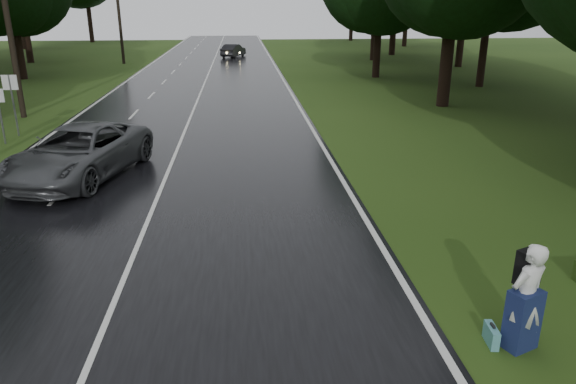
% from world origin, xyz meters
% --- Properties ---
extents(ground, '(160.00, 160.00, 0.00)m').
position_xyz_m(ground, '(0.00, 0.00, 0.00)').
color(ground, '#2B4614').
rests_on(ground, ground).
extents(road, '(12.00, 140.00, 0.04)m').
position_xyz_m(road, '(0.00, 20.00, 0.02)').
color(road, black).
rests_on(road, ground).
extents(lane_center, '(0.12, 140.00, 0.01)m').
position_xyz_m(lane_center, '(0.00, 20.00, 0.04)').
color(lane_center, silver).
rests_on(lane_center, road).
extents(grey_car, '(4.33, 6.59, 1.68)m').
position_xyz_m(grey_car, '(-2.78, 9.43, 0.88)').
color(grey_car, '#46484A').
rests_on(grey_car, road).
extents(far_car, '(2.74, 4.31, 1.34)m').
position_xyz_m(far_car, '(1.94, 50.66, 0.71)').
color(far_car, black).
rests_on(far_car, road).
extents(hitchhiker, '(0.82, 0.80, 1.92)m').
position_xyz_m(hitchhiker, '(7.14, -0.71, 0.89)').
color(hitchhiker, silver).
rests_on(hitchhiker, ground).
extents(suitcase, '(0.18, 0.48, 0.33)m').
position_xyz_m(suitcase, '(6.70, -0.60, 0.17)').
color(suitcase, teal).
rests_on(suitcase, ground).
extents(utility_pole_mid, '(1.80, 0.28, 10.14)m').
position_xyz_m(utility_pole_mid, '(-8.50, 19.94, 0.00)').
color(utility_pole_mid, black).
rests_on(utility_pole_mid, ground).
extents(utility_pole_far, '(1.80, 0.28, 9.59)m').
position_xyz_m(utility_pole_far, '(-8.50, 45.34, 0.00)').
color(utility_pole_far, black).
rests_on(utility_pole_far, ground).
extents(road_sign_a, '(0.54, 0.10, 2.27)m').
position_xyz_m(road_sign_a, '(-7.20, 14.36, 0.00)').
color(road_sign_a, white).
rests_on(road_sign_a, ground).
extents(road_sign_b, '(0.63, 0.10, 2.64)m').
position_xyz_m(road_sign_b, '(-7.20, 15.79, 0.00)').
color(road_sign_b, white).
rests_on(road_sign_b, ground).
extents(tree_left_e, '(7.76, 7.76, 12.13)m').
position_xyz_m(tree_left_e, '(-13.97, 34.90, 0.00)').
color(tree_left_e, black).
rests_on(tree_left_e, ground).
extents(tree_left_f, '(10.17, 10.17, 15.89)m').
position_xyz_m(tree_left_f, '(-17.76, 47.13, 0.00)').
color(tree_left_f, black).
rests_on(tree_left_f, ground).
extents(tree_right_d, '(8.91, 8.91, 13.92)m').
position_xyz_m(tree_right_d, '(13.94, 21.12, 0.00)').
color(tree_right_d, black).
rests_on(tree_right_d, ground).
extents(tree_right_e, '(8.09, 8.09, 12.64)m').
position_xyz_m(tree_right_e, '(13.16, 33.49, 0.00)').
color(tree_right_e, black).
rests_on(tree_right_e, ground).
extents(tree_right_f, '(10.38, 10.38, 16.22)m').
position_xyz_m(tree_right_f, '(16.11, 46.48, 0.00)').
color(tree_right_f, black).
rests_on(tree_right_f, ground).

